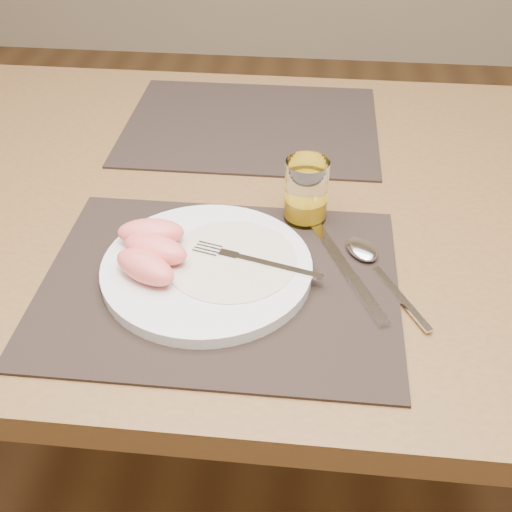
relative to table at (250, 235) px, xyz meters
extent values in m
plane|color=brown|center=(0.00, 0.00, -0.67)|extent=(5.00, 5.00, 0.00)
cube|color=brown|center=(0.00, 0.00, 0.06)|extent=(1.40, 0.90, 0.04)
cylinder|color=brown|center=(-0.62, 0.37, -0.31)|extent=(0.06, 0.06, 0.71)
cube|color=black|center=(-0.01, -0.22, 0.09)|extent=(0.45, 0.35, 0.00)
cube|color=black|center=(-0.02, 0.22, 0.09)|extent=(0.45, 0.35, 0.00)
cylinder|color=white|center=(-0.03, -0.20, 0.10)|extent=(0.27, 0.27, 0.02)
cylinder|color=white|center=(0.00, -0.19, 0.10)|extent=(0.17, 0.17, 0.00)
cube|color=silver|center=(0.06, -0.20, 0.11)|extent=(0.11, 0.04, 0.00)
cube|color=silver|center=(-0.01, -0.19, 0.11)|extent=(0.03, 0.02, 0.00)
cube|color=silver|center=(-0.04, -0.18, 0.11)|extent=(0.04, 0.03, 0.00)
cube|color=silver|center=(0.13, -0.14, 0.09)|extent=(0.07, 0.13, 0.00)
cube|color=silver|center=(0.17, -0.24, 0.09)|extent=(0.05, 0.09, 0.01)
cube|color=silver|center=(0.21, -0.23, 0.09)|extent=(0.07, 0.11, 0.00)
ellipsoid|color=silver|center=(0.17, -0.14, 0.09)|extent=(0.06, 0.07, 0.01)
cylinder|color=white|center=(0.09, -0.07, 0.13)|extent=(0.06, 0.06, 0.09)
cylinder|color=#EDA514|center=(0.09, -0.07, 0.11)|extent=(0.05, 0.05, 0.03)
ellipsoid|color=#FF7468|center=(-0.10, -0.24, 0.12)|extent=(0.10, 0.08, 0.04)
ellipsoid|color=#FF7468|center=(-0.10, -0.20, 0.12)|extent=(0.10, 0.06, 0.04)
ellipsoid|color=#FF7468|center=(-0.11, -0.17, 0.12)|extent=(0.09, 0.05, 0.04)
camera|label=1|loc=(0.10, -0.83, 0.62)|focal=45.00mm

